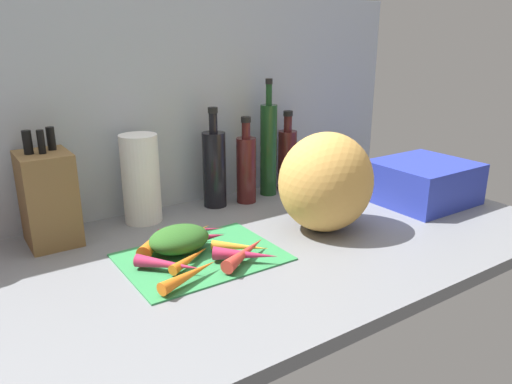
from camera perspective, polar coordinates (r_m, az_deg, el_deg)
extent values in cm
cube|color=slate|center=(117.43, -2.79, -7.39)|extent=(170.00, 80.00, 3.00)
cube|color=#ADB7C1|center=(141.76, -11.24, 10.05)|extent=(170.00, 3.00, 60.00)
cube|color=#338C4C|center=(113.41, -6.51, -7.39)|extent=(35.32, 26.45, 0.80)
cone|color=orange|center=(108.54, -7.70, -7.74)|extent=(12.43, 8.14, 2.34)
cone|color=red|center=(109.56, -1.24, -7.09)|extent=(16.08, 10.88, 3.14)
cone|color=orange|center=(113.33, -1.81, -6.41)|extent=(11.41, 10.77, 2.39)
cone|color=#B2264C|center=(108.47, -1.24, -7.37)|extent=(13.07, 11.75, 3.11)
cone|color=orange|center=(101.39, -7.75, -9.56)|extent=(15.58, 7.65, 2.77)
cone|color=#B2264C|center=(106.07, -10.23, -8.36)|extent=(12.00, 13.29, 2.88)
cone|color=#B2264C|center=(119.15, -8.15, -5.26)|extent=(10.02, 10.70, 2.66)
cone|color=#B2264C|center=(117.08, -6.37, -5.38)|extent=(11.75, 5.82, 3.54)
cone|color=#B2264C|center=(123.40, -7.57, -4.51)|extent=(16.22, 7.88, 2.17)
cone|color=orange|center=(117.87, -11.79, -5.51)|extent=(13.10, 14.58, 3.51)
cone|color=orange|center=(119.29, -8.18, -5.13)|extent=(11.58, 6.35, 3.05)
cone|color=orange|center=(121.02, -7.74, -5.00)|extent=(14.81, 7.96, 2.13)
ellipsoid|color=#2D6023|center=(114.05, -9.01, -5.47)|extent=(14.29, 11.00, 6.05)
ellipsoid|color=gold|center=(125.50, 8.19, 1.16)|extent=(25.19, 22.97, 25.68)
cube|color=brown|center=(126.58, -23.16, -0.73)|extent=(11.62, 13.74, 22.60)
cylinder|color=black|center=(122.92, -25.21, 5.29)|extent=(2.08, 2.08, 5.50)
cylinder|color=black|center=(122.25, -23.88, 5.40)|extent=(1.66, 1.66, 5.50)
cylinder|color=black|center=(125.34, -22.90, 5.80)|extent=(1.94, 1.94, 5.50)
cylinder|color=white|center=(133.51, -13.34, 1.50)|extent=(10.04, 10.04, 23.98)
cylinder|color=black|center=(142.77, -4.90, 2.60)|extent=(6.79, 6.79, 22.09)
cylinder|color=black|center=(139.74, -5.05, 8.08)|extent=(2.45, 2.45, 5.59)
cylinder|color=black|center=(139.17, -5.09, 9.54)|extent=(2.82, 2.82, 1.60)
cylinder|color=#471919|center=(146.02, -1.15, 2.54)|extent=(5.92, 5.92, 19.74)
cylinder|color=#471919|center=(143.24, -1.18, 7.26)|extent=(2.53, 2.53, 4.69)
cylinder|color=black|center=(142.68, -1.19, 8.50)|extent=(2.91, 2.91, 1.60)
cylinder|color=#19421E|center=(152.24, 1.47, 4.87)|extent=(5.21, 5.21, 28.42)
cylinder|color=#19421E|center=(149.25, 1.52, 11.36)|extent=(1.86, 1.86, 6.21)
cylinder|color=black|center=(148.85, 1.54, 12.85)|extent=(2.14, 2.14, 1.60)
cylinder|color=#471919|center=(159.46, 3.67, 3.75)|extent=(6.08, 6.08, 19.22)
cylinder|color=#471919|center=(156.93, 3.76, 8.01)|extent=(2.62, 2.62, 4.88)
cylinder|color=black|center=(156.40, 3.78, 9.18)|extent=(3.01, 3.01, 1.60)
cube|color=#2838AD|center=(155.59, 18.98, 1.11)|extent=(27.53, 24.61, 12.37)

